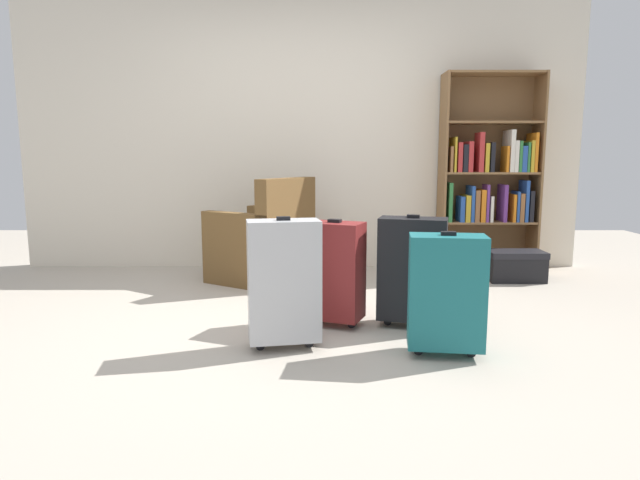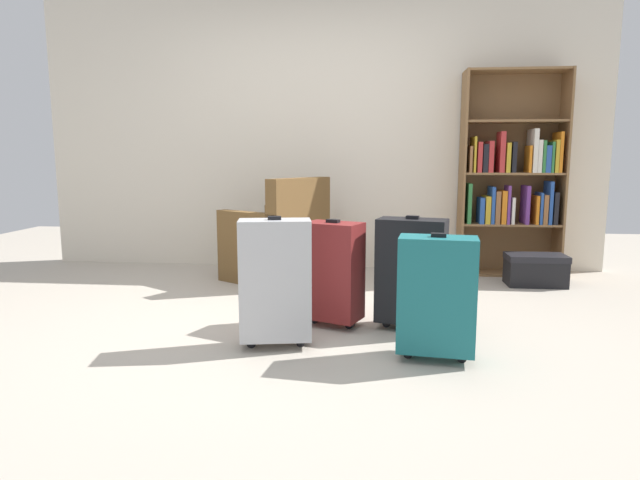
{
  "view_description": "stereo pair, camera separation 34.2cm",
  "coord_description": "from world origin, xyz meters",
  "px_view_note": "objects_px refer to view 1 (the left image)",
  "views": [
    {
      "loc": [
        0.19,
        -3.26,
        1.07
      ],
      "look_at": [
        0.19,
        0.13,
        0.55
      ],
      "focal_mm": 30.35,
      "sensor_mm": 36.0,
      "label": 1
    },
    {
      "loc": [
        0.53,
        -3.24,
        1.07
      ],
      "look_at": [
        0.19,
        0.13,
        0.55
      ],
      "focal_mm": 30.35,
      "sensor_mm": 36.0,
      "label": 2
    }
  ],
  "objects_px": {
    "armchair": "(263,245)",
    "storage_box": "(514,265)",
    "bookshelf": "(488,176)",
    "suitcase_teal": "(445,292)",
    "suitcase_dark_red": "(333,271)",
    "suitcase_black": "(411,269)",
    "mug": "(316,278)",
    "suitcase_silver": "(283,281)"
  },
  "relations": [
    {
      "from": "armchair",
      "to": "suitcase_dark_red",
      "type": "bearing_deg",
      "value": -65.51
    },
    {
      "from": "bookshelf",
      "to": "suitcase_teal",
      "type": "distance_m",
      "value": 2.5
    },
    {
      "from": "suitcase_dark_red",
      "to": "suitcase_silver",
      "type": "distance_m",
      "value": 0.51
    },
    {
      "from": "bookshelf",
      "to": "storage_box",
      "type": "xyz_separation_m",
      "value": [
        0.12,
        -0.46,
        -0.76
      ]
    },
    {
      "from": "mug",
      "to": "suitcase_teal",
      "type": "bearing_deg",
      "value": -67.51
    },
    {
      "from": "suitcase_black",
      "to": "suitcase_teal",
      "type": "relative_size",
      "value": 1.05
    },
    {
      "from": "suitcase_dark_red",
      "to": "suitcase_silver",
      "type": "relative_size",
      "value": 0.92
    },
    {
      "from": "mug",
      "to": "suitcase_dark_red",
      "type": "height_order",
      "value": "suitcase_dark_red"
    },
    {
      "from": "mug",
      "to": "bookshelf",
      "type": "bearing_deg",
      "value": 19.21
    },
    {
      "from": "suitcase_teal",
      "to": "suitcase_black",
      "type": "bearing_deg",
      "value": 100.9
    },
    {
      "from": "storage_box",
      "to": "suitcase_teal",
      "type": "relative_size",
      "value": 0.71
    },
    {
      "from": "suitcase_silver",
      "to": "mug",
      "type": "bearing_deg",
      "value": 83.77
    },
    {
      "from": "armchair",
      "to": "storage_box",
      "type": "height_order",
      "value": "armchair"
    },
    {
      "from": "suitcase_teal",
      "to": "storage_box",
      "type": "bearing_deg",
      "value": 60.34
    },
    {
      "from": "armchair",
      "to": "suitcase_teal",
      "type": "bearing_deg",
      "value": -57.17
    },
    {
      "from": "storage_box",
      "to": "suitcase_teal",
      "type": "distance_m",
      "value": 2.09
    },
    {
      "from": "bookshelf",
      "to": "suitcase_black",
      "type": "relative_size",
      "value": 2.56
    },
    {
      "from": "suitcase_dark_red",
      "to": "suitcase_black",
      "type": "relative_size",
      "value": 0.96
    },
    {
      "from": "storage_box",
      "to": "suitcase_silver",
      "type": "xyz_separation_m",
      "value": [
        -1.91,
        -1.69,
        0.25
      ]
    },
    {
      "from": "suitcase_silver",
      "to": "armchair",
      "type": "bearing_deg",
      "value": 99.64
    },
    {
      "from": "mug",
      "to": "suitcase_silver",
      "type": "height_order",
      "value": "suitcase_silver"
    },
    {
      "from": "suitcase_silver",
      "to": "bookshelf",
      "type": "bearing_deg",
      "value": 50.3
    },
    {
      "from": "mug",
      "to": "suitcase_dark_red",
      "type": "relative_size",
      "value": 0.18
    },
    {
      "from": "mug",
      "to": "suitcase_black",
      "type": "distance_m",
      "value": 1.38
    },
    {
      "from": "suitcase_dark_red",
      "to": "storage_box",
      "type": "bearing_deg",
      "value": 38.18
    },
    {
      "from": "storage_box",
      "to": "suitcase_black",
      "type": "height_order",
      "value": "suitcase_black"
    },
    {
      "from": "suitcase_black",
      "to": "mug",
      "type": "bearing_deg",
      "value": 116.98
    },
    {
      "from": "storage_box",
      "to": "suitcase_black",
      "type": "bearing_deg",
      "value": -131.06
    },
    {
      "from": "bookshelf",
      "to": "suitcase_dark_red",
      "type": "distance_m",
      "value": 2.35
    },
    {
      "from": "mug",
      "to": "suitcase_silver",
      "type": "relative_size",
      "value": 0.16
    },
    {
      "from": "bookshelf",
      "to": "suitcase_silver",
      "type": "height_order",
      "value": "bookshelf"
    },
    {
      "from": "bookshelf",
      "to": "armchair",
      "type": "distance_m",
      "value": 2.2
    },
    {
      "from": "mug",
      "to": "suitcase_teal",
      "type": "height_order",
      "value": "suitcase_teal"
    },
    {
      "from": "armchair",
      "to": "mug",
      "type": "distance_m",
      "value": 0.54
    },
    {
      "from": "suitcase_dark_red",
      "to": "mug",
      "type": "bearing_deg",
      "value": 95.81
    },
    {
      "from": "bookshelf",
      "to": "suitcase_dark_red",
      "type": "height_order",
      "value": "bookshelf"
    },
    {
      "from": "armchair",
      "to": "suitcase_silver",
      "type": "height_order",
      "value": "armchair"
    },
    {
      "from": "armchair",
      "to": "suitcase_black",
      "type": "height_order",
      "value": "armchair"
    },
    {
      "from": "armchair",
      "to": "storage_box",
      "type": "relative_size",
      "value": 2.0
    },
    {
      "from": "storage_box",
      "to": "suitcase_silver",
      "type": "height_order",
      "value": "suitcase_silver"
    },
    {
      "from": "armchair",
      "to": "suitcase_teal",
      "type": "relative_size",
      "value": 1.42
    },
    {
      "from": "armchair",
      "to": "suitcase_black",
      "type": "bearing_deg",
      "value": -50.52
    }
  ]
}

